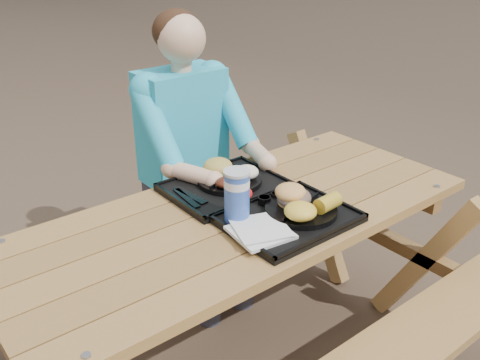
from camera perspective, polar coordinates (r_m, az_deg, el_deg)
picnic_table at (r=2.18m, az=-0.00°, el=-12.07°), size 1.80×1.49×0.75m
tray_near at (r=1.91m, az=5.20°, el=-4.19°), size 0.45×0.35×0.02m
tray_far at (r=2.13m, az=-1.60°, el=-0.81°), size 0.45×0.35×0.02m
plate_near at (r=1.93m, az=6.52°, el=-3.21°), size 0.26×0.26×0.02m
plate_far at (r=2.14m, az=-1.13°, el=-0.02°), size 0.26×0.26×0.02m
napkin_stack at (r=1.79m, az=2.19°, el=-5.47°), size 0.21×0.21×0.02m
soda_cup at (r=1.84m, az=-0.34°, el=-1.83°), size 0.09×0.09×0.18m
condiment_bbq at (r=1.98m, az=2.61°, el=-2.18°), size 0.05×0.05×0.03m
condiment_mustard at (r=2.01m, az=3.95°, el=-1.75°), size 0.05×0.05×0.03m
sandwich at (r=1.92m, az=5.83°, el=-0.92°), size 0.12×0.12×0.12m
mac_cheese at (r=1.84m, az=6.46°, el=-3.32°), size 0.11×0.11×0.06m
corn_cob at (r=1.91m, az=9.34°, el=-2.41°), size 0.10×0.10×0.06m
cutlery_far at (r=2.05m, az=-5.31°, el=-1.64°), size 0.04×0.18×0.01m
burger at (r=2.14m, az=-2.38°, el=1.85°), size 0.12×0.12×0.11m
baked_beans at (r=2.06m, az=-1.54°, el=-0.27°), size 0.08×0.08×0.04m
potato_salad at (r=2.12m, az=0.74°, el=0.85°), size 0.09×0.09×0.05m
diner at (r=2.56m, az=-5.73°, el=0.82°), size 0.48×0.84×1.28m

